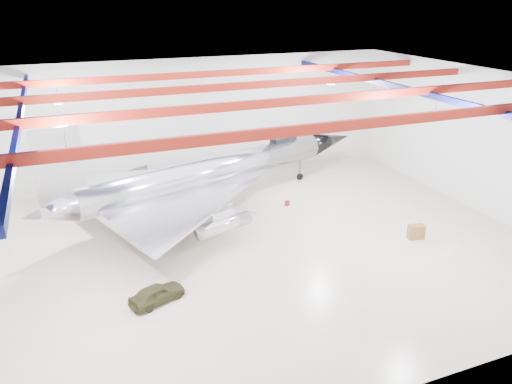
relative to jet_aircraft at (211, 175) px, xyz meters
name	(u,v)px	position (x,y,z in m)	size (l,w,h in m)	color
floor	(238,248)	(-0.46, -7.53, -2.77)	(40.00, 40.00, 0.00)	beige
wall_back	(180,121)	(-0.46, 7.47, 2.73)	(40.00, 40.00, 0.00)	silver
wall_right	(478,140)	(19.54, -7.53, 2.73)	(30.00, 30.00, 0.00)	silver
ceiling	(236,85)	(-0.46, -7.53, 8.23)	(40.00, 40.00, 0.00)	#0A0F38
ceiling_structure	(236,96)	(-0.46, -7.53, 7.55)	(39.50, 29.50, 1.08)	maroon
jet_aircraft	(211,175)	(0.00, 0.00, 0.00)	(30.11, 22.24, 8.45)	silver
jeep	(157,294)	(-6.84, -11.84, -2.22)	(1.29, 3.21, 1.09)	#34341A
desk	(416,232)	(11.65, -10.84, -2.25)	(1.14, 0.57, 1.04)	brown
crate_ply	(176,226)	(-3.63, -2.87, -2.56)	(0.59, 0.48, 0.42)	olive
toolbox_red	(209,208)	(-0.40, -0.39, -2.63)	(0.41, 0.33, 0.29)	maroon
parts_bin	(216,203)	(0.41, 0.25, -2.57)	(0.57, 0.46, 0.40)	olive
crate_small	(122,221)	(-7.21, -0.31, -2.66)	(0.32, 0.26, 0.23)	#59595B
tool_chest	(287,203)	(5.84, -1.98, -2.59)	(0.41, 0.41, 0.37)	maroon
spares_box	(233,187)	(2.90, 3.07, -2.58)	(0.43, 0.43, 0.39)	#59595B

